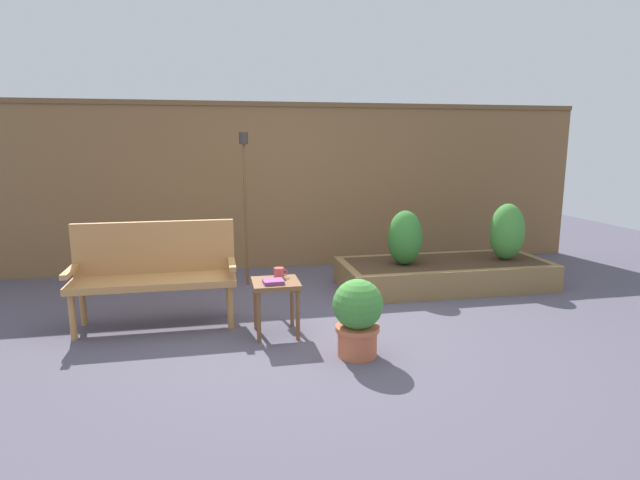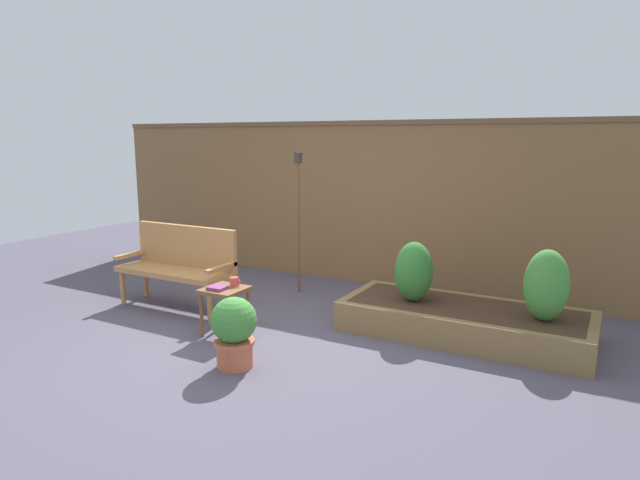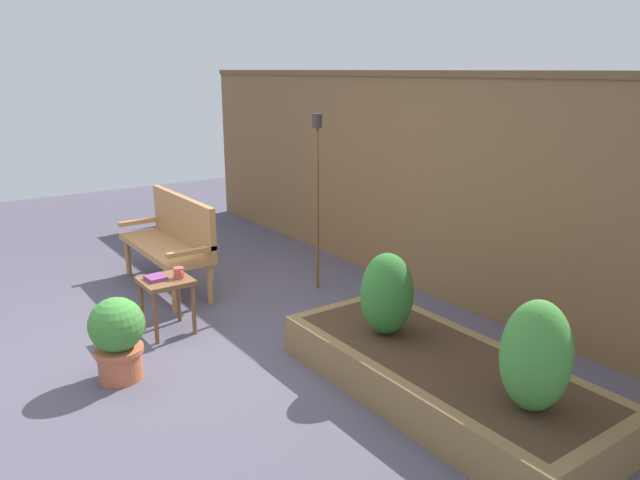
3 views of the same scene
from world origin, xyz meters
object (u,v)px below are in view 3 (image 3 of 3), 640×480
at_px(book_on_table, 156,278).
at_px(shrub_far_corner, 536,356).
at_px(garden_bench, 173,235).
at_px(potted_boxwood, 118,335).
at_px(shrub_near_bench, 387,294).
at_px(tiki_torch, 317,172).
at_px(side_table, 166,288).
at_px(cup_on_table, 179,273).

distance_m(book_on_table, shrub_far_corner, 3.08).
height_order(garden_bench, potted_boxwood, garden_bench).
relative_size(garden_bench, book_on_table, 8.46).
height_order(shrub_near_bench, shrub_far_corner, shrub_far_corner).
distance_m(garden_bench, potted_boxwood, 1.95).
relative_size(shrub_near_bench, tiki_torch, 0.35).
relative_size(side_table, book_on_table, 2.82).
distance_m(garden_bench, tiki_torch, 1.61).
height_order(cup_on_table, tiki_torch, tiki_torch).
xyz_separation_m(side_table, book_on_table, (-0.03, -0.07, 0.10)).
bearing_deg(book_on_table, cup_on_table, 65.15).
height_order(garden_bench, shrub_far_corner, shrub_far_corner).
bearing_deg(shrub_far_corner, tiki_torch, 168.81).
relative_size(cup_on_table, potted_boxwood, 0.20).
bearing_deg(shrub_near_bench, tiki_torch, 161.14).
xyz_separation_m(garden_bench, shrub_far_corner, (3.87, 0.57, 0.08)).
xyz_separation_m(shrub_far_corner, tiki_torch, (-2.97, 0.59, 0.57)).
xyz_separation_m(garden_bench, tiki_torch, (0.90, 1.16, 0.66)).
xyz_separation_m(book_on_table, shrub_near_bench, (1.60, 1.14, 0.11)).
distance_m(book_on_table, tiki_torch, 1.87).
relative_size(garden_bench, tiki_torch, 0.82).
bearing_deg(potted_boxwood, shrub_far_corner, 36.19).
bearing_deg(shrub_near_bench, garden_bench, -167.65).
bearing_deg(potted_boxwood, shrub_near_bench, 58.65).
distance_m(side_table, potted_boxwood, 0.82).
relative_size(book_on_table, shrub_far_corner, 0.26).
bearing_deg(shrub_far_corner, shrub_near_bench, 180.00).
relative_size(garden_bench, side_table, 3.00).
bearing_deg(cup_on_table, shrub_far_corner, 19.04).
distance_m(cup_on_table, book_on_table, 0.19).
bearing_deg(book_on_table, shrub_near_bench, 32.67).
bearing_deg(potted_boxwood, book_on_table, 139.19).
distance_m(side_table, shrub_near_bench, 1.91).
distance_m(side_table, book_on_table, 0.13).
bearing_deg(potted_boxwood, cup_on_table, 127.21).
relative_size(garden_bench, shrub_near_bench, 2.36).
relative_size(side_table, tiki_torch, 0.27).
distance_m(garden_bench, cup_on_table, 1.16).
xyz_separation_m(shrub_near_bench, tiki_torch, (-1.72, 0.59, 0.60)).
height_order(side_table, shrub_near_bench, shrub_near_bench).
bearing_deg(garden_bench, shrub_near_bench, 12.35).
height_order(side_table, shrub_far_corner, shrub_far_corner).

